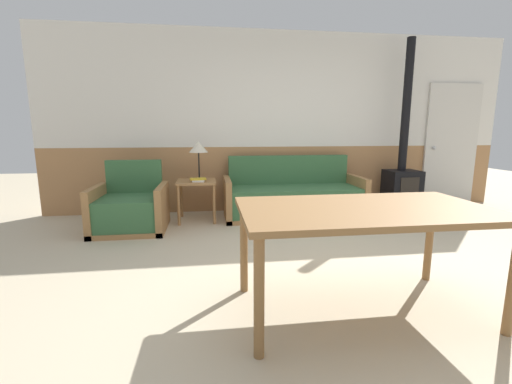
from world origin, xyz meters
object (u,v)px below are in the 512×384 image
table_lamp (198,149)px  dining_table (365,218)px  side_table (197,188)px  armchair (131,210)px  wood_stove (403,171)px  couch (293,198)px

table_lamp → dining_table: bearing=-66.7°
side_table → dining_table: dining_table is taller
armchair → wood_stove: 3.99m
armchair → side_table: armchair is taller
table_lamp → wood_stove: bearing=1.0°
side_table → wood_stove: 3.13m
table_lamp → dining_table: size_ratio=0.32×
couch → wood_stove: 1.78m
couch → dining_table: 2.71m
couch → side_table: (-1.38, -0.05, 0.20)m
couch → dining_table: bearing=-93.8°
armchair → couch: bearing=6.9°
dining_table → wood_stove: size_ratio=0.65×
table_lamp → wood_stove: 3.11m
dining_table → wood_stove: wood_stove is taller
table_lamp → armchair: bearing=-153.0°
dining_table → side_table: bearing=114.7°
side_table → wood_stove: wood_stove is taller
armchair → wood_stove: bearing=3.7°
couch → side_table: couch is taller
side_table → dining_table: (1.20, -2.61, 0.21)m
side_table → dining_table: bearing=-65.3°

